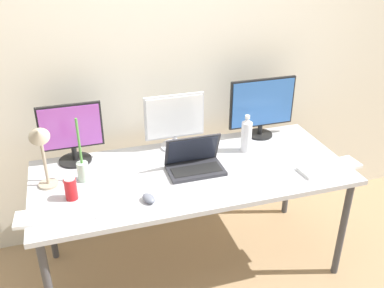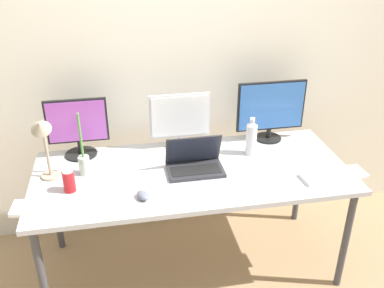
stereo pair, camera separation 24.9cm
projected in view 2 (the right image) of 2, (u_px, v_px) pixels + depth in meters
ground_plane at (192, 264)px, 2.91m from camera, size 16.00×16.00×0.00m
wall_back at (176, 53)px, 2.83m from camera, size 7.00×0.08×2.60m
work_desk at (192, 178)px, 2.60m from camera, size 1.89×0.82×0.74m
monitor_left at (78, 127)px, 2.65m from camera, size 0.38×0.20×0.38m
monitor_center at (180, 120)px, 2.76m from camera, size 0.39×0.19×0.37m
monitor_right at (271, 109)px, 2.85m from camera, size 0.46×0.18×0.41m
laptop_silver at (195, 162)px, 2.56m from camera, size 0.33×0.21×0.22m
keyboard_main at (334, 175)px, 2.50m from camera, size 0.40×0.17×0.02m
keyboard_aux at (51, 206)px, 2.23m from camera, size 0.41×0.16×0.02m
mouse_by_keyboard at (143, 195)px, 2.30m from camera, size 0.08×0.11×0.04m
water_bottle at (251, 138)px, 2.71m from camera, size 0.07×0.07×0.25m
soda_can_near_keyboard at (69, 181)px, 2.35m from camera, size 0.07×0.07×0.13m
bamboo_vase at (84, 162)px, 2.50m from camera, size 0.07×0.07×0.39m
desk_lamp at (43, 138)px, 2.35m from camera, size 0.11×0.18×0.41m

